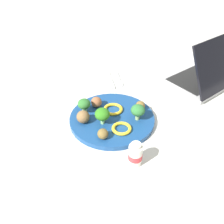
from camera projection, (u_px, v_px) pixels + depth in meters
ground_plane at (112, 121)px, 0.84m from camera, size 4.00×4.00×0.00m
plate at (112, 119)px, 0.83m from camera, size 0.28×0.28×0.02m
broccoli_floret_far_rim at (138, 111)px, 0.79m from camera, size 0.05×0.05×0.05m
broccoli_floret_back_left at (84, 104)px, 0.83m from camera, size 0.04×0.04×0.05m
broccoli_floret_front_left at (102, 114)px, 0.78m from camera, size 0.05×0.05×0.06m
meatball_mid_right at (83, 117)px, 0.79m from camera, size 0.04×0.04×0.04m
meatball_near_rim at (96, 102)px, 0.86m from camera, size 0.04×0.04×0.04m
meatball_mid_left at (140, 106)px, 0.85m from camera, size 0.03×0.03×0.03m
meatball_front_left at (103, 134)px, 0.74m from camera, size 0.03×0.03×0.03m
pepper_ring_center at (113, 109)px, 0.85m from camera, size 0.09×0.09×0.01m
pepper_ring_front_left at (122, 128)px, 0.77m from camera, size 0.08×0.08×0.01m
napkin at (114, 80)px, 1.04m from camera, size 0.18×0.13×0.01m
fork at (119, 80)px, 1.03m from camera, size 0.12×0.03×0.01m
knife at (110, 80)px, 1.03m from camera, size 0.15×0.03×0.01m
yogurt_bottle at (135, 155)px, 0.67m from camera, size 0.04×0.04×0.07m
laptop at (208, 74)px, 1.01m from camera, size 0.37×0.39×0.20m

